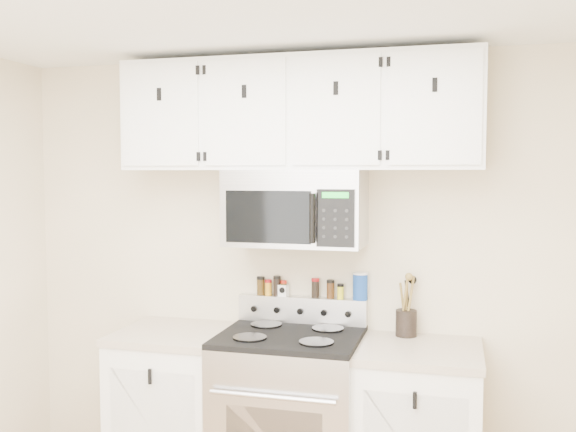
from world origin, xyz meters
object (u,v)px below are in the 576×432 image
object	(u,v)px
range	(290,417)
microwave	(296,208)
utensil_crock	(406,321)
salt_canister	(360,286)

from	to	relation	value
range	microwave	size ratio (longest dim) A/B	1.45
microwave	utensil_crock	distance (m)	0.88
microwave	salt_canister	xyz separation A→B (m)	(0.34, 0.16, -0.45)
microwave	utensil_crock	bearing A→B (deg)	9.90
range	microwave	world-z (taller)	microwave
salt_canister	microwave	bearing A→B (deg)	-155.39
range	salt_canister	xyz separation A→B (m)	(0.34, 0.28, 0.69)
range	utensil_crock	xyz separation A→B (m)	(0.60, 0.23, 0.52)
salt_canister	utensil_crock	bearing A→B (deg)	-10.70
range	salt_canister	distance (m)	0.82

